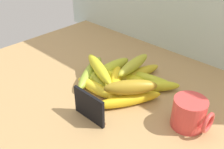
# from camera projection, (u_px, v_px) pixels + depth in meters

# --- Properties ---
(counter_top) EXTENTS (1.10, 0.76, 0.03)m
(counter_top) POSITION_uv_depth(u_px,v_px,m) (111.00, 96.00, 0.82)
(counter_top) COLOR #AB8452
(counter_top) RESTS_ON ground
(chalkboard_sign) EXTENTS (0.11, 0.02, 0.08)m
(chalkboard_sign) POSITION_uv_depth(u_px,v_px,m) (89.00, 107.00, 0.69)
(chalkboard_sign) COLOR black
(chalkboard_sign) RESTS_ON counter_top
(coffee_mug) EXTENTS (0.10, 0.09, 0.08)m
(coffee_mug) POSITION_uv_depth(u_px,v_px,m) (190.00, 113.00, 0.66)
(coffee_mug) COLOR #D73F3B
(coffee_mug) RESTS_ON counter_top
(banana_0) EXTENTS (0.14, 0.20, 0.04)m
(banana_0) POSITION_uv_depth(u_px,v_px,m) (91.00, 72.00, 0.88)
(banana_0) COLOR #94AD35
(banana_0) RESTS_ON counter_top
(banana_1) EXTENTS (0.15, 0.04, 0.04)m
(banana_1) POSITION_uv_depth(u_px,v_px,m) (95.00, 88.00, 0.80)
(banana_1) COLOR yellow
(banana_1) RESTS_ON counter_top
(banana_2) EXTENTS (0.04, 0.20, 0.04)m
(banana_2) POSITION_uv_depth(u_px,v_px,m) (109.00, 69.00, 0.89)
(banana_2) COLOR gold
(banana_2) RESTS_ON counter_top
(banana_3) EXTENTS (0.13, 0.20, 0.04)m
(banana_3) POSITION_uv_depth(u_px,v_px,m) (129.00, 100.00, 0.75)
(banana_3) COLOR yellow
(banana_3) RESTS_ON counter_top
(banana_4) EXTENTS (0.16, 0.19, 0.04)m
(banana_4) POSITION_uv_depth(u_px,v_px,m) (115.00, 83.00, 0.82)
(banana_4) COLOR yellow
(banana_4) RESTS_ON counter_top
(banana_5) EXTENTS (0.17, 0.09, 0.04)m
(banana_5) POSITION_uv_depth(u_px,v_px,m) (97.00, 80.00, 0.84)
(banana_5) COLOR #ABAF2B
(banana_5) RESTS_ON counter_top
(banana_6) EXTENTS (0.16, 0.09, 0.04)m
(banana_6) POSITION_uv_depth(u_px,v_px,m) (122.00, 77.00, 0.85)
(banana_6) COLOR gold
(banana_6) RESTS_ON counter_top
(banana_7) EXTENTS (0.17, 0.18, 0.04)m
(banana_7) POSITION_uv_depth(u_px,v_px,m) (147.00, 86.00, 0.81)
(banana_7) COLOR gold
(banana_7) RESTS_ON counter_top
(banana_8) EXTENTS (0.07, 0.20, 0.04)m
(banana_8) POSITION_uv_depth(u_px,v_px,m) (137.00, 74.00, 0.87)
(banana_8) COLOR gold
(banana_8) RESTS_ON counter_top
(banana_9) EXTENTS (0.20, 0.08, 0.04)m
(banana_9) POSITION_uv_depth(u_px,v_px,m) (147.00, 79.00, 0.85)
(banana_9) COLOR gold
(banana_9) RESTS_ON counter_top
(banana_10) EXTENTS (0.20, 0.12, 0.04)m
(banana_10) POSITION_uv_depth(u_px,v_px,m) (99.00, 69.00, 0.83)
(banana_10) COLOR gold
(banana_10) RESTS_ON banana_5
(banana_11) EXTENTS (0.13, 0.15, 0.04)m
(banana_11) POSITION_uv_depth(u_px,v_px,m) (130.00, 88.00, 0.73)
(banana_11) COLOR #A5821F
(banana_11) RESTS_ON banana_3
(banana_12) EXTENTS (0.06, 0.17, 0.04)m
(banana_12) POSITION_uv_depth(u_px,v_px,m) (134.00, 65.00, 0.85)
(banana_12) COLOR gold
(banana_12) RESTS_ON banana_8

